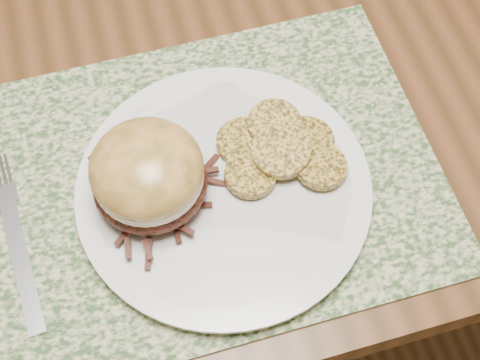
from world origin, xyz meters
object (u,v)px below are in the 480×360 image
dining_table (274,11)px  fork (16,238)px  dinner_plate (224,190)px  pork_sandwich (148,175)px

dining_table → fork: (-0.34, -0.27, 0.09)m
dinner_plate → fork: size_ratio=1.38×
dining_table → pork_sandwich: (-0.21, -0.27, 0.14)m
pork_sandwich → fork: bearing=-175.3°
dining_table → pork_sandwich: 0.37m
pork_sandwich → fork: (-0.13, -0.00, -0.05)m
dining_table → fork: fork is taller
pork_sandwich → fork: pork_sandwich is taller
fork → pork_sandwich: bearing=-3.8°
dinner_plate → pork_sandwich: 0.08m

